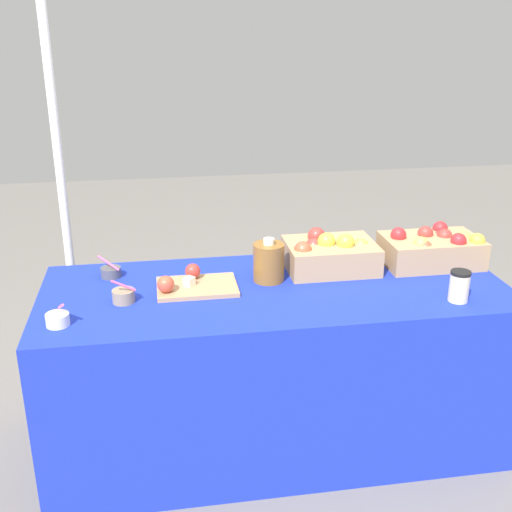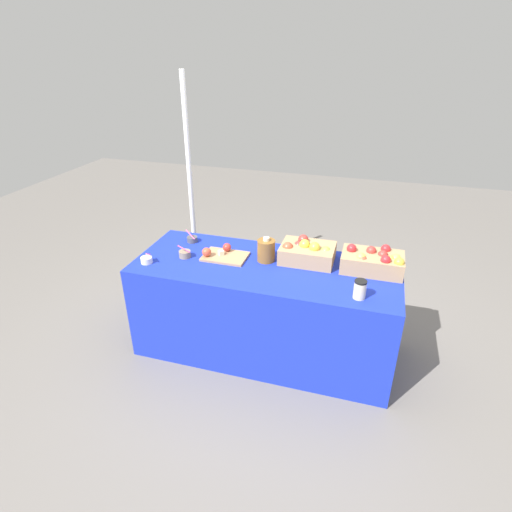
{
  "view_description": "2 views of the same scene",
  "coord_description": "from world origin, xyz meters",
  "views": [
    {
      "loc": [
        -0.46,
        -2.32,
        1.78
      ],
      "look_at": [
        -0.08,
        0.03,
        0.87
      ],
      "focal_mm": 44.27,
      "sensor_mm": 36.0,
      "label": 1
    },
    {
      "loc": [
        0.68,
        -2.51,
        2.14
      ],
      "look_at": [
        -0.06,
        -0.02,
        0.82
      ],
      "focal_mm": 28.93,
      "sensor_mm": 36.0,
      "label": 2
    }
  ],
  "objects": [
    {
      "name": "sample_bowl_mid",
      "position": [
        -0.67,
        0.22,
        0.76
      ],
      "size": [
        0.09,
        0.09,
        0.1
      ],
      "color": "#4C4C51",
      "rests_on": "table"
    },
    {
      "name": "sample_bowl_far",
      "position": [
        -0.61,
        -0.05,
        0.77
      ],
      "size": [
        0.09,
        0.09,
        0.11
      ],
      "color": "gray",
      "rests_on": "table"
    },
    {
      "name": "tent_pole",
      "position": [
        -0.91,
        0.74,
        0.99
      ],
      "size": [
        0.04,
        0.04,
        1.98
      ],
      "primitive_type": "cylinder",
      "color": "white",
      "rests_on": "ground_plane"
    },
    {
      "name": "apple_crate_left",
      "position": [
        0.74,
        0.14,
        0.81
      ],
      "size": [
        0.42,
        0.26,
        0.17
      ],
      "color": "tan",
      "rests_on": "table"
    },
    {
      "name": "sample_bowl_near",
      "position": [
        -0.83,
        -0.21,
        0.76
      ],
      "size": [
        0.08,
        0.1,
        0.1
      ],
      "color": "silver",
      "rests_on": "table"
    },
    {
      "name": "apple_crate_middle",
      "position": [
        0.27,
        0.16,
        0.81
      ],
      "size": [
        0.39,
        0.29,
        0.17
      ],
      "color": "tan",
      "rests_on": "table"
    },
    {
      "name": "ground_plane",
      "position": [
        0.0,
        0.0,
        0.0
      ],
      "size": [
        10.0,
        10.0,
        0.0
      ],
      "primitive_type": "plane",
      "color": "slate"
    },
    {
      "name": "cutting_board_front",
      "position": [
        -0.34,
        0.03,
        0.76
      ],
      "size": [
        0.32,
        0.22,
        0.09
      ],
      "color": "tan",
      "rests_on": "table"
    },
    {
      "name": "coffee_cup",
      "position": [
        0.67,
        -0.25,
        0.8
      ],
      "size": [
        0.08,
        0.08,
        0.12
      ],
      "color": "beige",
      "rests_on": "table"
    },
    {
      "name": "cider_jug",
      "position": [
        -0.02,
        0.07,
        0.82
      ],
      "size": [
        0.13,
        0.13,
        0.18
      ],
      "color": "brown",
      "rests_on": "table"
    },
    {
      "name": "table",
      "position": [
        0.0,
        0.0,
        0.37
      ],
      "size": [
        1.9,
        0.76,
        0.74
      ],
      "primitive_type": "cube",
      "color": "#192DB7",
      "rests_on": "ground_plane"
    }
  ]
}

